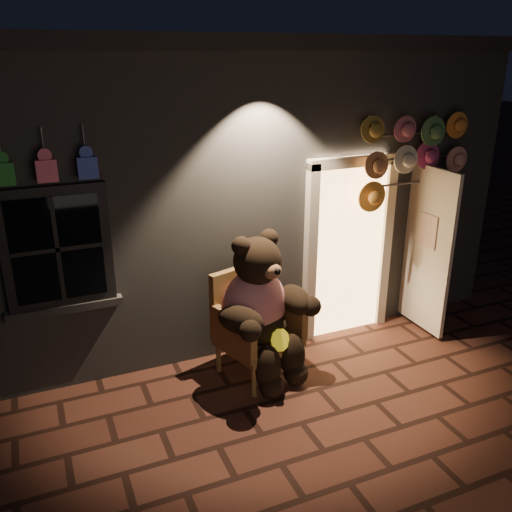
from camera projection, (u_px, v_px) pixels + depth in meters
ground at (302, 423)px, 5.12m from camera, size 60.00×60.00×0.00m
shop_building at (179, 165)px, 7.93m from camera, size 7.30×5.95×3.51m
wicker_armchair at (253, 323)px, 5.80m from camera, size 0.95×0.90×1.14m
teddy_bear at (261, 309)px, 5.61m from camera, size 1.12×1.02×1.61m
hat_rack at (413, 154)px, 6.19m from camera, size 1.49×0.22×2.63m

